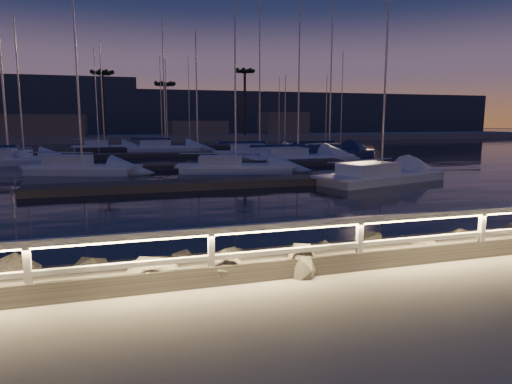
% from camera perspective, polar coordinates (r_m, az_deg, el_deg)
% --- Properties ---
extents(ground, '(400.00, 400.00, 0.00)m').
position_cam_1_polar(ground, '(10.62, 22.19, -7.83)').
color(ground, gray).
rests_on(ground, ground).
extents(harbor_water, '(400.00, 440.00, 0.60)m').
position_cam_1_polar(harbor_water, '(39.77, -7.59, 3.20)').
color(harbor_water, black).
rests_on(harbor_water, ground).
extents(guard_rail, '(44.11, 0.12, 1.06)m').
position_cam_1_polar(guard_rail, '(10.39, 22.15, -3.78)').
color(guard_rail, white).
rests_on(guard_rail, ground).
extents(floating_docks, '(22.00, 36.00, 0.40)m').
position_cam_1_polar(floating_docks, '(40.98, -7.90, 4.15)').
color(floating_docks, '#564E48').
rests_on(floating_docks, ground).
extents(far_shore, '(160.00, 14.00, 5.20)m').
position_cam_1_polar(far_shore, '(82.15, -12.75, 6.85)').
color(far_shore, gray).
rests_on(far_shore, ground).
extents(palm_left, '(3.00, 3.00, 11.20)m').
position_cam_1_polar(palm_left, '(80.14, -18.66, 13.61)').
color(palm_left, brown).
rests_on(palm_left, ground).
extents(palm_center, '(3.00, 3.00, 9.70)m').
position_cam_1_polar(palm_center, '(81.47, -11.37, 12.86)').
color(palm_center, brown).
rests_on(palm_center, ground).
extents(palm_right, '(3.00, 3.00, 12.20)m').
position_cam_1_polar(palm_right, '(83.33, -1.41, 14.48)').
color(palm_right, brown).
rests_on(palm_right, ground).
extents(distant_hills, '(230.00, 37.50, 18.00)m').
position_cam_1_polar(distant_hills, '(142.36, -23.74, 8.89)').
color(distant_hills, '#333F4F').
rests_on(distant_hills, ground).
extents(sailboat_a, '(7.77, 4.83, 12.94)m').
position_cam_1_polar(sailboat_a, '(32.58, -21.19, 2.88)').
color(sailboat_a, white).
rests_on(sailboat_a, ground).
extents(sailboat_c, '(8.37, 4.37, 13.69)m').
position_cam_1_polar(sailboat_c, '(31.29, -2.95, 3.20)').
color(sailboat_c, white).
rests_on(sailboat_c, ground).
extents(sailboat_d, '(9.16, 5.03, 14.94)m').
position_cam_1_polar(sailboat_d, '(27.34, 15.05, 2.08)').
color(sailboat_d, white).
rests_on(sailboat_d, ground).
extents(sailboat_e, '(7.10, 3.87, 11.72)m').
position_cam_1_polar(sailboat_e, '(42.41, -27.19, 3.72)').
color(sailboat_e, white).
rests_on(sailboat_e, ground).
extents(sailboat_g, '(9.22, 3.77, 15.21)m').
position_cam_1_polar(sailboat_g, '(44.82, 0.14, 4.97)').
color(sailboat_g, white).
rests_on(sailboat_g, ground).
extents(sailboat_h, '(9.82, 3.48, 16.32)m').
position_cam_1_polar(sailboat_h, '(39.26, 4.89, 4.38)').
color(sailboat_h, white).
rests_on(sailboat_h, ground).
extents(sailboat_j, '(8.70, 2.84, 14.68)m').
position_cam_1_polar(sailboat_j, '(41.91, -28.79, 3.62)').
color(sailboat_j, white).
rests_on(sailboat_j, ground).
extents(sailboat_k, '(9.30, 4.77, 15.21)m').
position_cam_1_polar(sailboat_k, '(54.52, -11.47, 5.50)').
color(sailboat_k, white).
rests_on(sailboat_k, ground).
extents(sailboat_l, '(10.43, 5.72, 17.02)m').
position_cam_1_polar(sailboat_l, '(45.10, 8.87, 4.91)').
color(sailboat_l, navy).
rests_on(sailboat_l, ground).
extents(sailboat_n, '(7.67, 2.72, 12.86)m').
position_cam_1_polar(sailboat_n, '(58.73, -18.59, 5.42)').
color(sailboat_n, white).
rests_on(sailboat_n, ground).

